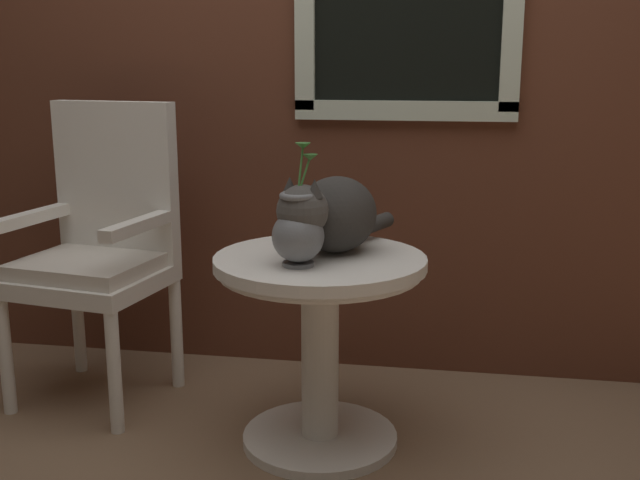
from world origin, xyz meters
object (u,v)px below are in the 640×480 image
at_px(pewter_vase_with_ivy, 298,230).
at_px(wicker_chair, 100,241).
at_px(cat, 332,214).
at_px(wicker_side_table, 320,316).

bearing_deg(pewter_vase_with_ivy, wicker_chair, 154.07).
bearing_deg(wicker_chair, cat, -14.57).
relative_size(cat, pewter_vase_with_ivy, 1.58).
relative_size(wicker_side_table, pewter_vase_with_ivy, 1.85).
relative_size(wicker_chair, pewter_vase_with_ivy, 3.01).
height_order(wicker_side_table, pewter_vase_with_ivy, pewter_vase_with_ivy).
bearing_deg(wicker_chair, wicker_side_table, -17.60).
distance_m(cat, pewter_vase_with_ivy, 0.17).
xyz_separation_m(wicker_side_table, pewter_vase_with_ivy, (-0.04, -0.12, 0.29)).
distance_m(wicker_side_table, wicker_chair, 0.87).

